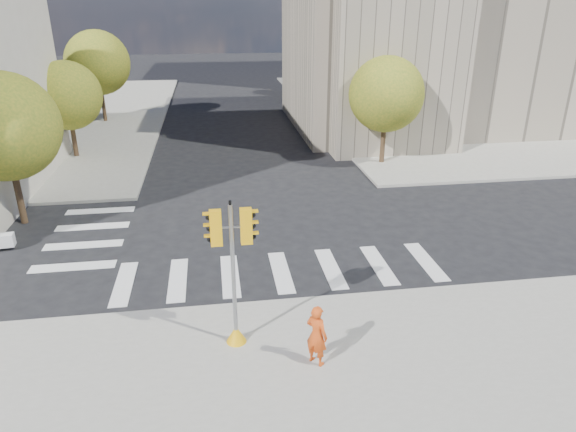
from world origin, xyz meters
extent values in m
plane|color=black|center=(0.00, 0.00, 0.00)|extent=(160.00, 160.00, 0.00)
cube|color=gray|center=(20.00, 26.00, 0.07)|extent=(28.00, 40.00, 0.15)
cube|color=gray|center=(17.00, 20.00, 7.00)|extent=(26.00, 14.00, 14.00)
cube|color=gray|center=(9.00, 15.00, 7.00)|extent=(8.00, 8.00, 14.00)
cylinder|color=#382616|center=(-10.50, 4.00, 1.22)|extent=(0.28, 0.28, 2.45)
sphere|color=#4A641C|center=(-10.50, 4.00, 4.21)|extent=(4.40, 4.40, 4.40)
cylinder|color=#382616|center=(-10.50, 14.00, 1.08)|extent=(0.28, 0.28, 2.17)
sphere|color=#4A641C|center=(-10.50, 14.00, 3.77)|extent=(4.00, 4.00, 4.00)
cylinder|color=#382616|center=(-10.50, 24.00, 1.31)|extent=(0.28, 0.28, 2.62)
sphere|color=#4A641C|center=(-10.50, 24.00, 4.54)|extent=(4.80, 4.80, 4.80)
cylinder|color=#382616|center=(7.50, 10.00, 1.19)|extent=(0.28, 0.28, 2.38)
sphere|color=#4A641C|center=(7.50, 10.00, 4.06)|extent=(4.20, 4.20, 4.20)
cylinder|color=#382616|center=(7.50, 22.00, 1.26)|extent=(0.28, 0.28, 2.52)
sphere|color=#4A641C|center=(7.50, 22.00, 4.36)|extent=(4.60, 4.60, 4.60)
cylinder|color=#382616|center=(7.50, 34.00, 1.14)|extent=(0.28, 0.28, 2.27)
sphere|color=#4A641C|center=(7.50, 34.00, 3.88)|extent=(4.00, 4.00, 4.00)
cylinder|color=black|center=(8.00, 14.00, 4.15)|extent=(0.12, 0.12, 8.00)
cube|color=black|center=(8.00, 14.00, 8.15)|extent=(0.35, 0.18, 0.22)
cylinder|color=black|center=(8.00, 28.00, 4.15)|extent=(0.12, 0.12, 8.00)
cube|color=black|center=(8.00, 28.00, 8.15)|extent=(0.35, 0.18, 0.22)
cone|color=#E09F0B|center=(-1.90, -5.98, 0.40)|extent=(0.56, 0.56, 0.50)
cylinder|color=gray|center=(-1.90, -5.98, 2.19)|extent=(0.11, 0.11, 4.08)
cylinder|color=black|center=(-1.90, -5.98, 4.28)|extent=(0.07, 0.07, 0.12)
cylinder|color=gray|center=(-1.90, -5.98, 3.63)|extent=(0.90, 0.06, 0.06)
cube|color=#E09F0B|center=(-2.28, -5.98, 3.63)|extent=(0.30, 0.22, 0.95)
cube|color=#E09F0B|center=(-1.52, -5.98, 3.63)|extent=(0.30, 0.22, 0.95)
imported|color=#D34813|center=(0.11, -7.19, 1.01)|extent=(0.73, 0.74, 1.71)
camera|label=1|loc=(-2.23, -17.84, 8.90)|focal=32.00mm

